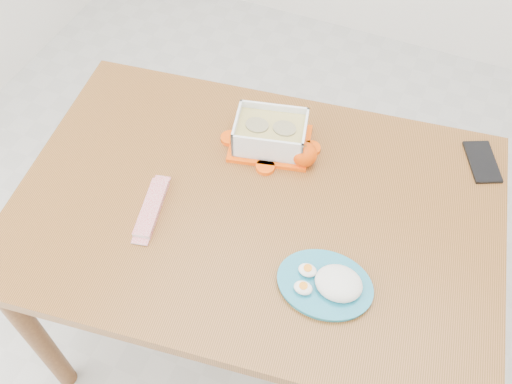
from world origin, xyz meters
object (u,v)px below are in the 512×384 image
at_px(dining_table, 256,225).
at_px(smartphone, 482,162).
at_px(food_container, 270,134).
at_px(orange_fruit, 304,154).
at_px(rice_plate, 329,283).

distance_m(dining_table, smartphone, 0.65).
distance_m(dining_table, food_container, 0.26).
bearing_deg(food_container, orange_fruit, -26.10).
distance_m(food_container, rice_plate, 0.47).
bearing_deg(dining_table, smartphone, 28.65).
xyz_separation_m(rice_plate, smartphone, (0.27, 0.53, -0.02)).
xyz_separation_m(dining_table, orange_fruit, (0.06, 0.19, 0.13)).
relative_size(dining_table, rice_plate, 5.79).
distance_m(dining_table, rice_plate, 0.31).
bearing_deg(rice_plate, food_container, 126.89).
bearing_deg(orange_fruit, dining_table, -108.76).
relative_size(food_container, orange_fruit, 3.65).
distance_m(dining_table, orange_fruit, 0.23).
height_order(orange_fruit, smartphone, orange_fruit).
relative_size(dining_table, orange_fruit, 19.54).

